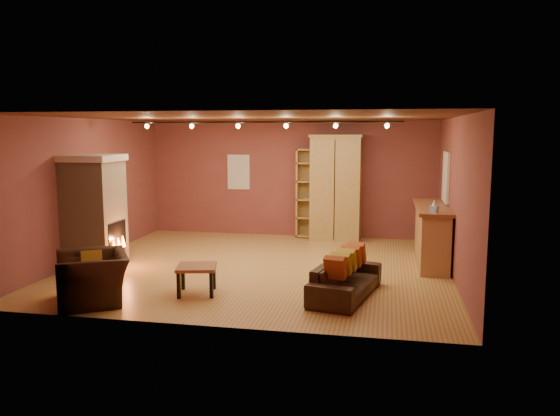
% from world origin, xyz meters
% --- Properties ---
extents(floor, '(7.00, 7.00, 0.00)m').
position_xyz_m(floor, '(0.00, 0.00, 0.00)').
color(floor, olive).
rests_on(floor, ground).
extents(ceiling, '(7.00, 7.00, 0.00)m').
position_xyz_m(ceiling, '(0.00, 0.00, 2.80)').
color(ceiling, brown).
rests_on(ceiling, back_wall).
extents(back_wall, '(7.00, 0.02, 2.80)m').
position_xyz_m(back_wall, '(0.00, 3.25, 1.40)').
color(back_wall, brown).
rests_on(back_wall, floor).
extents(left_wall, '(0.02, 6.50, 2.80)m').
position_xyz_m(left_wall, '(-3.50, 0.00, 1.40)').
color(left_wall, brown).
rests_on(left_wall, floor).
extents(right_wall, '(0.02, 6.50, 2.80)m').
position_xyz_m(right_wall, '(3.50, 0.00, 1.40)').
color(right_wall, brown).
rests_on(right_wall, floor).
extents(fireplace, '(1.01, 0.98, 2.12)m').
position_xyz_m(fireplace, '(-3.04, -0.60, 1.06)').
color(fireplace, tan).
rests_on(fireplace, floor).
extents(back_window, '(0.56, 0.04, 0.86)m').
position_xyz_m(back_window, '(-1.30, 3.23, 1.55)').
color(back_window, silver).
rests_on(back_window, back_wall).
extents(bookcase, '(0.88, 0.34, 2.14)m').
position_xyz_m(bookcase, '(0.63, 3.14, 1.09)').
color(bookcase, tan).
rests_on(bookcase, floor).
extents(armoire, '(1.21, 0.69, 2.47)m').
position_xyz_m(armoire, '(1.14, 2.93, 1.24)').
color(armoire, tan).
rests_on(armoire, floor).
extents(bar_counter, '(0.63, 2.37, 1.13)m').
position_xyz_m(bar_counter, '(3.20, 0.94, 0.58)').
color(bar_counter, tan).
rests_on(bar_counter, floor).
extents(tissue_box, '(0.16, 0.16, 0.22)m').
position_xyz_m(tissue_box, '(3.15, -0.01, 1.22)').
color(tissue_box, '#92BFEA').
rests_on(tissue_box, bar_counter).
extents(right_window, '(0.05, 0.90, 1.00)m').
position_xyz_m(right_window, '(3.47, 1.40, 1.65)').
color(right_window, silver).
rests_on(right_window, right_wall).
extents(loveseat, '(0.91, 1.88, 0.76)m').
position_xyz_m(loveseat, '(1.74, -1.57, 0.37)').
color(loveseat, black).
rests_on(loveseat, floor).
extents(armchair, '(1.23, 1.36, 0.99)m').
position_xyz_m(armchair, '(-1.97, -2.59, 0.50)').
color(armchair, black).
rests_on(armchair, floor).
extents(coffee_table, '(0.72, 0.72, 0.45)m').
position_xyz_m(coffee_table, '(-0.58, -1.89, 0.39)').
color(coffee_table, brown).
rests_on(coffee_table, floor).
extents(track_rail, '(5.20, 0.09, 0.13)m').
position_xyz_m(track_rail, '(0.00, 0.20, 2.69)').
color(track_rail, black).
rests_on(track_rail, ceiling).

